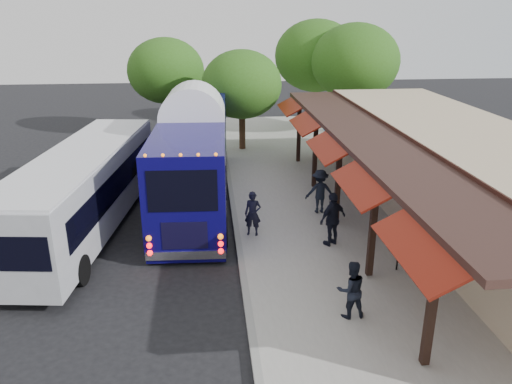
# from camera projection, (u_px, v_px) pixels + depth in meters

# --- Properties ---
(ground) EXTENTS (90.00, 90.00, 0.00)m
(ground) POSITION_uv_depth(u_px,v_px,m) (243.00, 287.00, 14.65)
(ground) COLOR black
(ground) RESTS_ON ground
(sidewalk) EXTENTS (10.00, 40.00, 0.15)m
(sidewalk) POSITION_uv_depth(u_px,v_px,m) (367.00, 224.00, 18.82)
(sidewalk) COLOR #9E9B93
(sidewalk) RESTS_ON ground
(curb) EXTENTS (0.20, 40.00, 0.16)m
(curb) POSITION_uv_depth(u_px,v_px,m) (236.00, 229.00, 18.37)
(curb) COLOR gray
(curb) RESTS_ON ground
(station_shelter) EXTENTS (8.15, 20.00, 3.60)m
(station_shelter) POSITION_uv_depth(u_px,v_px,m) (459.00, 177.00, 18.52)
(station_shelter) COLOR tan
(station_shelter) RESTS_ON ground
(coach_bus) EXTENTS (3.06, 12.28, 3.90)m
(coach_bus) POSITION_uv_depth(u_px,v_px,m) (195.00, 153.00, 20.73)
(coach_bus) COLOR #0C0755
(coach_bus) RESTS_ON ground
(city_bus) EXTENTS (3.76, 11.37, 3.00)m
(city_bus) POSITION_uv_depth(u_px,v_px,m) (84.00, 187.00, 17.95)
(city_bus) COLOR #989AA1
(city_bus) RESTS_ON ground
(ped_a) EXTENTS (0.65, 0.50, 1.60)m
(ped_a) POSITION_uv_depth(u_px,v_px,m) (253.00, 214.00, 17.48)
(ped_a) COLOR black
(ped_a) RESTS_ON sidewalk
(ped_b) EXTENTS (0.81, 0.66, 1.57)m
(ped_b) POSITION_uv_depth(u_px,v_px,m) (351.00, 290.00, 12.76)
(ped_b) COLOR black
(ped_b) RESTS_ON sidewalk
(ped_c) EXTENTS (1.18, 0.95, 1.87)m
(ped_c) POSITION_uv_depth(u_px,v_px,m) (333.00, 219.00, 16.69)
(ped_c) COLOR black
(ped_c) RESTS_ON sidewalk
(ped_d) EXTENTS (1.14, 0.67, 1.74)m
(ped_d) POSITION_uv_depth(u_px,v_px,m) (320.00, 191.00, 19.45)
(ped_d) COLOR black
(ped_d) RESTS_ON sidewalk
(sign_board) EXTENTS (0.21, 0.42, 0.98)m
(sign_board) POSITION_uv_depth(u_px,v_px,m) (398.00, 250.00, 15.12)
(sign_board) COLOR black
(sign_board) RESTS_ON sidewalk
(tree_left) EXTENTS (4.45, 4.45, 5.70)m
(tree_left) POSITION_uv_depth(u_px,v_px,m) (242.00, 85.00, 27.58)
(tree_left) COLOR #382314
(tree_left) RESTS_ON ground
(tree_mid) EXTENTS (5.60, 5.60, 7.18)m
(tree_mid) POSITION_uv_depth(u_px,v_px,m) (316.00, 56.00, 33.40)
(tree_mid) COLOR #382314
(tree_mid) RESTS_ON ground
(tree_right) EXTENTS (5.48, 5.48, 7.01)m
(tree_right) POSITION_uv_depth(u_px,v_px,m) (355.00, 62.00, 30.84)
(tree_right) COLOR #382314
(tree_right) RESTS_ON ground
(tree_far) EXTENTS (4.79, 4.79, 6.14)m
(tree_far) POSITION_uv_depth(u_px,v_px,m) (166.00, 71.00, 31.20)
(tree_far) COLOR #382314
(tree_far) RESTS_ON ground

